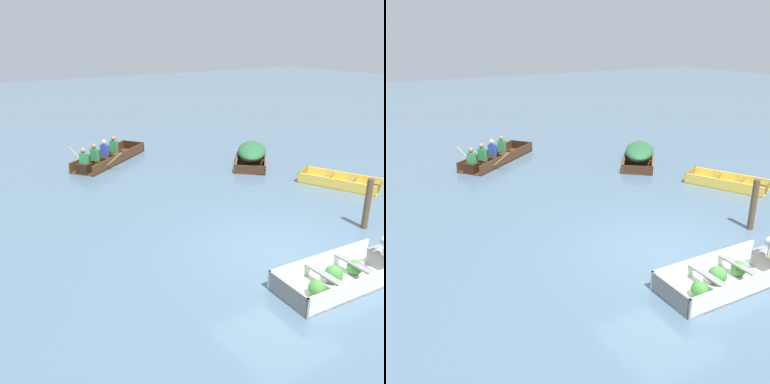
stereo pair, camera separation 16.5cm
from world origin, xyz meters
TOP-DOWN VIEW (x-y plane):
  - ground_plane at (0.00, 0.00)m, footprint 80.00×80.00m
  - dinghy_white_foreground at (0.06, -1.63)m, footprint 2.82×1.25m
  - skiff_wooden_brown_near_moored at (3.93, 5.79)m, footprint 2.77×2.92m
  - skiff_yellow_mid_moored at (4.70, 2.14)m, footprint 1.84×2.65m
  - rowboat_dark_varnish_with_crew at (-0.78, 8.69)m, footprint 3.59×2.96m
  - mooring_post at (2.60, -0.25)m, footprint 0.16×0.16m

SIDE VIEW (x-z plane):
  - ground_plane at x=0.00m, z-range 0.00..0.00m
  - skiff_yellow_mid_moored at x=4.70m, z-range -0.05..0.29m
  - dinghy_white_foreground at x=0.06m, z-range -0.04..0.37m
  - rowboat_dark_varnish_with_crew at x=-0.78m, z-range -0.23..0.70m
  - skiff_wooden_brown_near_moored at x=3.93m, z-range 0.04..0.76m
  - mooring_post at x=2.60m, z-range 0.00..1.33m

